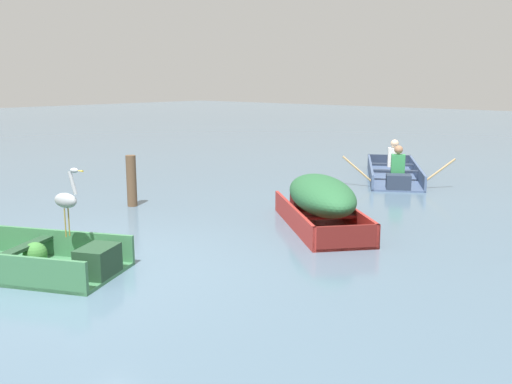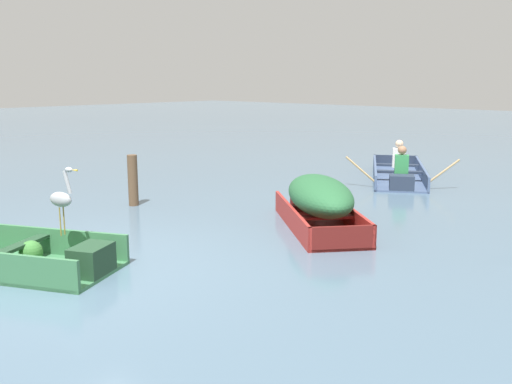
# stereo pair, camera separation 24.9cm
# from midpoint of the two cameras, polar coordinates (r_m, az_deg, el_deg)

# --- Properties ---
(ground_plane) EXTENTS (80.00, 80.00, 0.00)m
(ground_plane) POSITION_cam_midpoint_polar(r_m,az_deg,el_deg) (7.31, -16.29, -7.25)
(ground_plane) COLOR slate
(skiff_red_mid_moored) EXTENTS (2.55, 2.34, 0.80)m
(skiff_red_mid_moored) POSITION_cam_midpoint_polar(r_m,az_deg,el_deg) (8.83, 7.15, -0.77)
(skiff_red_mid_moored) COLOR #AD2D28
(skiff_red_mid_moored) RESTS_ON ground
(rowboat_slate_blue_with_crew) EXTENTS (2.98, 3.47, 0.90)m
(rowboat_slate_blue_with_crew) POSITION_cam_midpoint_polar(r_m,az_deg,el_deg) (13.35, 14.58, 1.86)
(rowboat_slate_blue_with_crew) COLOR #475B7F
(rowboat_slate_blue_with_crew) RESTS_ON ground
(heron_on_dinghy) EXTENTS (0.46, 0.22, 0.84)m
(heron_on_dinghy) POSITION_cam_midpoint_polar(r_m,az_deg,el_deg) (7.12, -17.93, -0.52)
(heron_on_dinghy) COLOR olive
(heron_on_dinghy) RESTS_ON dinghy_green_foreground
(mooring_post) EXTENTS (0.18, 0.18, 0.93)m
(mooring_post) POSITION_cam_midpoint_polar(r_m,az_deg,el_deg) (10.52, -11.55, 1.15)
(mooring_post) COLOR brown
(mooring_post) RESTS_ON ground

